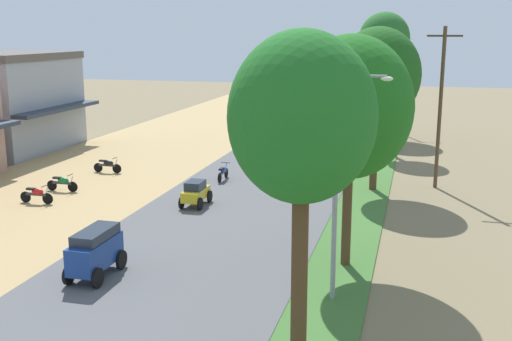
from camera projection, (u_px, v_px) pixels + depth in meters
name	position (u px, v px, depth m)	size (l,w,h in m)	color
shophouse_mid	(10.00, 102.00, 43.93)	(7.97, 9.30, 6.90)	#999EA8
parked_motorbike_fifth	(37.00, 194.00, 30.51)	(1.80, 0.54, 0.94)	black
parked_motorbike_sixth	(62.00, 182.00, 32.80)	(1.80, 0.54, 0.94)	black
parked_motorbike_seventh	(108.00, 165.00, 37.08)	(1.80, 0.54, 0.94)	black
median_tree_nearest	(302.00, 120.00, 14.77)	(3.60, 3.60, 8.43)	#4C351E
median_tree_second	(350.00, 108.00, 21.44)	(4.36, 4.36, 8.27)	#4C351E
median_tree_third	(377.00, 75.00, 32.00)	(4.46, 4.46, 8.57)	#4C351E
median_tree_fourth	(384.00, 40.00, 42.98)	(3.50, 3.50, 9.62)	#4C351E
median_tree_fifth	(385.00, 60.00, 48.49)	(4.66, 4.66, 8.34)	#4C351E
streetlamp_near	(336.00, 170.00, 18.86)	(3.16, 0.20, 7.22)	gray
streetlamp_mid	(392.00, 76.00, 52.66)	(3.16, 0.20, 7.89)	gray
utility_pole_near	(440.00, 105.00, 32.97)	(1.80, 0.20, 8.64)	brown
car_van_blue	(95.00, 250.00, 21.31)	(1.19, 2.41, 1.67)	navy
car_hatchback_yellow	(196.00, 192.00, 30.03)	(1.04, 2.00, 1.23)	gold
motorbike_ahead_second	(223.00, 172.00, 35.17)	(0.54, 1.80, 0.94)	black
motorbike_ahead_third	(269.00, 140.00, 43.49)	(0.54, 1.80, 1.66)	black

